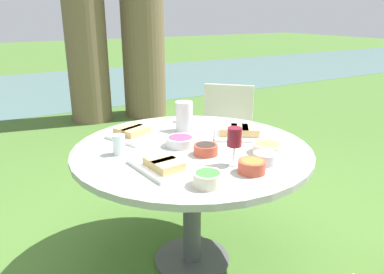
# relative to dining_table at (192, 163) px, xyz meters

# --- Properties ---
(ground_plane) EXTENTS (40.00, 40.00, 0.00)m
(ground_plane) POSITION_rel_dining_table_xyz_m (0.00, 0.00, -0.67)
(ground_plane) COLOR #446B2B
(river_strip) EXTENTS (40.00, 4.45, 0.01)m
(river_strip) POSITION_rel_dining_table_xyz_m (0.00, 6.35, -0.66)
(river_strip) COLOR #4C706B
(river_strip) RESTS_ON ground_plane
(dining_table) EXTENTS (1.35, 1.35, 0.77)m
(dining_table) POSITION_rel_dining_table_xyz_m (0.00, 0.00, 0.00)
(dining_table) COLOR #4C4C51
(dining_table) RESTS_ON ground_plane
(chair_near_right) EXTENTS (0.61, 0.61, 0.89)m
(chair_near_right) POSITION_rel_dining_table_xyz_m (0.84, 0.85, -0.14)
(chair_near_right) COLOR beige
(chair_near_right) RESTS_ON ground_plane
(water_pitcher) EXTENTS (0.12, 0.11, 0.19)m
(water_pitcher) POSITION_rel_dining_table_xyz_m (0.11, 0.29, 0.19)
(water_pitcher) COLOR silver
(water_pitcher) RESTS_ON dining_table
(wine_glass) EXTENTS (0.07, 0.07, 0.19)m
(wine_glass) POSITION_rel_dining_table_xyz_m (0.05, -0.33, 0.24)
(wine_glass) COLOR silver
(wine_glass) RESTS_ON dining_table
(platter_bread_main) EXTENTS (0.37, 0.36, 0.07)m
(platter_bread_main) POSITION_rel_dining_table_xyz_m (0.34, 0.01, 0.13)
(platter_bread_main) COLOR white
(platter_bread_main) RESTS_ON dining_table
(platter_charcuterie) EXTENTS (0.34, 0.36, 0.06)m
(platter_charcuterie) POSITION_rel_dining_table_xyz_m (-0.22, 0.33, 0.12)
(platter_charcuterie) COLOR white
(platter_charcuterie) RESTS_ON dining_table
(platter_sandwich_side) EXTENTS (0.23, 0.35, 0.06)m
(platter_sandwich_side) POSITION_rel_dining_table_xyz_m (-0.29, -0.21, 0.12)
(platter_sandwich_side) COLOR white
(platter_sandwich_side) RESTS_ON dining_table
(bowl_fries) EXTENTS (0.17, 0.17, 0.05)m
(bowl_fries) POSITION_rel_dining_table_xyz_m (0.31, -0.29, 0.13)
(bowl_fries) COLOR beige
(bowl_fries) RESTS_ON dining_table
(bowl_salad) EXTENTS (0.13, 0.13, 0.06)m
(bowl_salad) POSITION_rel_dining_table_xyz_m (-0.19, -0.46, 0.13)
(bowl_salad) COLOR beige
(bowl_salad) RESTS_ON dining_table
(bowl_olives) EXTENTS (0.13, 0.13, 0.06)m
(bowl_olives) POSITION_rel_dining_table_xyz_m (0.01, -0.14, 0.13)
(bowl_olives) COLOR #B74733
(bowl_olives) RESTS_ON dining_table
(bowl_dip_red) EXTENTS (0.17, 0.17, 0.05)m
(bowl_dip_red) POSITION_rel_dining_table_xyz_m (-0.05, 0.05, 0.13)
(bowl_dip_red) COLOR silver
(bowl_dip_red) RESTS_ON dining_table
(bowl_dip_cream) EXTENTS (0.12, 0.12, 0.06)m
(bowl_dip_cream) POSITION_rel_dining_table_xyz_m (0.20, -0.40, 0.13)
(bowl_dip_cream) COLOR silver
(bowl_dip_cream) RESTS_ON dining_table
(bowl_roasted_veg) EXTENTS (0.13, 0.13, 0.06)m
(bowl_roasted_veg) POSITION_rel_dining_table_xyz_m (0.07, -0.45, 0.13)
(bowl_roasted_veg) COLOR #B74733
(bowl_roasted_veg) RESTS_ON dining_table
(cup_water_near) EXTENTS (0.06, 0.06, 0.09)m
(cup_water_near) POSITION_rel_dining_table_xyz_m (0.22, 0.48, 0.14)
(cup_water_near) COLOR silver
(cup_water_near) RESTS_ON dining_table
(cup_water_far) EXTENTS (0.07, 0.07, 0.11)m
(cup_water_far) POSITION_rel_dining_table_xyz_m (-0.40, 0.10, 0.15)
(cup_water_far) COLOR silver
(cup_water_far) RESTS_ON dining_table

